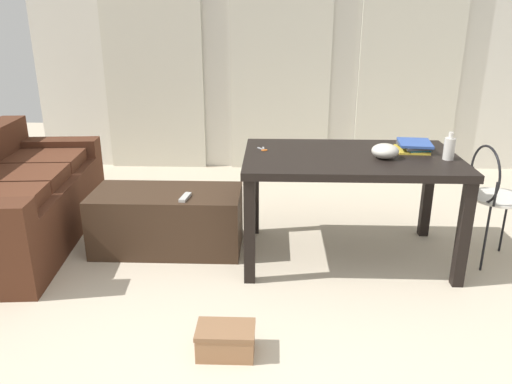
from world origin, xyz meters
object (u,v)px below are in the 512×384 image
(shoebox, at_px, (226,340))
(couch, at_px, (13,202))
(coffee_table, at_px, (168,220))
(bowl, at_px, (385,151))
(book_stack, at_px, (414,146))
(scissors, at_px, (263,149))
(bottle_near, at_px, (449,148))
(tv_remote_primary, at_px, (185,197))
(wire_chair, at_px, (493,190))
(craft_table, at_px, (350,168))

(shoebox, bearing_deg, couch, 143.03)
(coffee_table, xyz_separation_m, bowl, (1.49, -0.16, 0.58))
(shoebox, bearing_deg, coffee_table, 113.86)
(coffee_table, height_order, shoebox, coffee_table)
(coffee_table, xyz_separation_m, book_stack, (1.73, 0.04, 0.56))
(scissors, height_order, shoebox, scissors)
(bottle_near, bearing_deg, tv_remote_primary, 178.55)
(bottle_near, height_order, bowl, bottle_near)
(tv_remote_primary, bearing_deg, wire_chair, 7.90)
(book_stack, height_order, tv_remote_primary, book_stack)
(wire_chair, distance_m, book_stack, 0.59)
(couch, relative_size, wire_chair, 2.20)
(wire_chair, distance_m, bottle_near, 0.46)
(bottle_near, height_order, shoebox, bottle_near)
(bowl, distance_m, book_stack, 0.31)
(wire_chair, xyz_separation_m, bottle_near, (-0.34, -0.05, 0.30))
(couch, bearing_deg, shoebox, -36.97)
(tv_remote_primary, bearing_deg, craft_table, 9.98)
(tv_remote_primary, xyz_separation_m, shoebox, (0.37, -1.08, -0.37))
(coffee_table, bearing_deg, bottle_near, -5.28)
(bowl, xyz_separation_m, tv_remote_primary, (-1.33, 0.03, -0.35))
(craft_table, bearing_deg, coffee_table, 176.02)
(couch, xyz_separation_m, craft_table, (2.45, -0.16, 0.34))
(coffee_table, distance_m, tv_remote_primary, 0.31)
(book_stack, bearing_deg, bottle_near, -53.02)
(couch, height_order, coffee_table, couch)
(bottle_near, xyz_separation_m, shoebox, (-1.36, -1.04, -0.75))
(book_stack, height_order, shoebox, book_stack)
(shoebox, bearing_deg, wire_chair, 32.44)
(craft_table, relative_size, shoebox, 4.80)
(wire_chair, relative_size, tv_remote_primary, 5.24)
(couch, xyz_separation_m, book_stack, (2.90, -0.03, 0.46))
(craft_table, bearing_deg, tv_remote_primary, -177.86)
(scissors, bearing_deg, wire_chair, -5.67)
(bottle_near, bearing_deg, craft_table, 172.00)
(craft_table, relative_size, wire_chair, 1.71)
(craft_table, distance_m, wire_chair, 0.96)
(coffee_table, height_order, craft_table, craft_table)
(coffee_table, bearing_deg, scissors, 2.01)
(couch, height_order, scissors, couch)
(wire_chair, bearing_deg, tv_remote_primary, -179.93)
(craft_table, bearing_deg, bowl, -18.34)
(book_stack, bearing_deg, coffee_table, -178.57)
(couch, relative_size, tv_remote_primary, 11.50)
(book_stack, relative_size, tv_remote_primary, 1.78)
(coffee_table, bearing_deg, book_stack, 1.43)
(coffee_table, distance_m, craft_table, 1.36)
(wire_chair, relative_size, bowl, 4.75)
(wire_chair, relative_size, shoebox, 2.81)
(scissors, bearing_deg, tv_remote_primary, -163.73)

